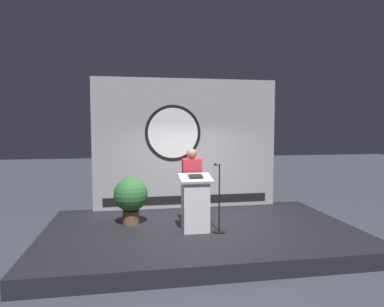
% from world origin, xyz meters
% --- Properties ---
extents(ground_plane, '(40.00, 40.00, 0.00)m').
position_xyz_m(ground_plane, '(0.00, 0.00, 0.00)').
color(ground_plane, '#383D47').
extents(stage_platform, '(6.40, 4.00, 0.30)m').
position_xyz_m(stage_platform, '(0.00, 0.00, 0.15)').
color(stage_platform, black).
rests_on(stage_platform, ground).
extents(banner_display, '(4.74, 0.12, 3.32)m').
position_xyz_m(banner_display, '(-0.01, 1.85, 1.96)').
color(banner_display, '#9E9EA3').
rests_on(banner_display, stage_platform).
extents(podium, '(0.64, 0.50, 1.15)m').
position_xyz_m(podium, '(-0.15, -0.24, 0.86)').
color(podium, silver).
rests_on(podium, stage_platform).
extents(speaker_person, '(0.40, 0.26, 1.64)m').
position_xyz_m(speaker_person, '(-0.14, 0.24, 1.14)').
color(speaker_person, black).
rests_on(speaker_person, stage_platform).
extents(microphone_stand, '(0.24, 0.48, 1.38)m').
position_xyz_m(microphone_stand, '(0.30, -0.34, 0.77)').
color(microphone_stand, black).
rests_on(microphone_stand, stage_platform).
extents(potted_plant, '(0.73, 0.73, 1.01)m').
position_xyz_m(potted_plant, '(-1.43, 0.49, 0.90)').
color(potted_plant, brown).
rests_on(potted_plant, stage_platform).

